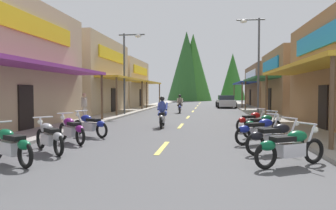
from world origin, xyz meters
TOP-DOWN VIEW (x-y plane):
  - ground at (0.00, 24.78)m, footprint 9.06×79.56m
  - sidewalk_left at (-5.57, 24.78)m, footprint 2.08×79.56m
  - sidewalk_right at (5.57, 24.78)m, footprint 2.08×79.56m
  - centerline_dashes at (0.00, 27.34)m, footprint 0.16×51.84m
  - storefront_left_middle at (-10.84, 24.80)m, footprint 10.32×9.91m
  - storefront_left_far at (-10.22, 35.63)m, footprint 9.09×9.91m
  - storefront_right_middle at (9.79, 26.68)m, footprint 8.24×9.29m
  - storefront_right_far at (9.98, 39.58)m, footprint 8.61×13.03m
  - streetlamp_left at (-4.64, 22.31)m, footprint 1.98×0.30m
  - streetlamp_right at (4.67, 21.99)m, footprint 1.98×0.30m
  - motorcycle_parked_right_0 at (3.40, 6.79)m, footprint 1.90×1.17m
  - motorcycle_parked_right_1 at (3.39, 8.41)m, footprint 1.90×1.17m
  - motorcycle_parked_right_2 at (3.22, 10.06)m, footprint 1.89×1.19m
  - motorcycle_parked_right_3 at (3.58, 11.85)m, footprint 1.76×1.38m
  - motorcycle_parked_right_4 at (3.40, 13.54)m, footprint 1.63×1.54m
  - motorcycle_parked_left_1 at (-3.41, 6.14)m, footprint 1.90×1.17m
  - motorcycle_parked_left_2 at (-3.19, 7.66)m, footprint 1.64×1.52m
  - motorcycle_parked_left_3 at (-3.33, 9.48)m, footprint 1.64×1.52m
  - motorcycle_parked_left_4 at (-3.26, 11.02)m, footprint 1.90×1.17m
  - rider_cruising_lead at (-0.87, 14.69)m, footprint 0.60×2.14m
  - rider_cruising_trailing at (-0.99, 25.54)m, footprint 0.60×2.14m
  - pedestrian_by_shop at (-5.81, 16.69)m, footprint 0.31×0.57m
  - parked_car_curbside at (3.33, 35.06)m, footprint 2.22×4.38m
  - treeline_backdrop at (-1.27, 63.87)m, footprint 16.25×12.58m

SIDE VIEW (x-z plane):
  - ground at x=0.00m, z-range -0.10..0.00m
  - centerline_dashes at x=0.00m, z-range 0.00..0.01m
  - sidewalk_left at x=-5.57m, z-range 0.00..0.12m
  - sidewalk_right at x=5.57m, z-range 0.00..0.12m
  - motorcycle_parked_right_0 at x=3.40m, z-range -0.03..1.01m
  - motorcycle_parked_right_1 at x=3.39m, z-range -0.03..1.01m
  - motorcycle_parked_right_2 at x=3.22m, z-range -0.03..1.01m
  - motorcycle_parked_right_3 at x=3.58m, z-range -0.03..1.01m
  - motorcycle_parked_right_4 at x=3.40m, z-range -0.03..1.01m
  - motorcycle_parked_left_1 at x=-3.41m, z-range -0.03..1.01m
  - motorcycle_parked_left_2 at x=-3.19m, z-range -0.03..1.01m
  - motorcycle_parked_left_3 at x=-3.33m, z-range -0.03..1.01m
  - motorcycle_parked_left_4 at x=-3.26m, z-range -0.03..1.01m
  - rider_cruising_lead at x=-0.87m, z-range -0.13..1.44m
  - rider_cruising_trailing at x=-0.99m, z-range -0.13..1.44m
  - parked_car_curbside at x=3.33m, z-range -0.01..1.39m
  - pedestrian_by_shop at x=-5.81m, z-range 0.14..1.87m
  - storefront_right_far at x=9.98m, z-range 0.00..5.05m
  - storefront_right_middle at x=9.79m, z-range 0.00..5.23m
  - storefront_left_far at x=-10.22m, z-range 0.00..5.52m
  - storefront_left_middle at x=-10.84m, z-range 0.00..6.20m
  - streetlamp_left at x=-4.64m, z-range 0.92..7.11m
  - streetlamp_right at x=4.67m, z-range 0.96..7.94m
  - treeline_backdrop at x=-1.27m, z-range -0.71..13.17m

